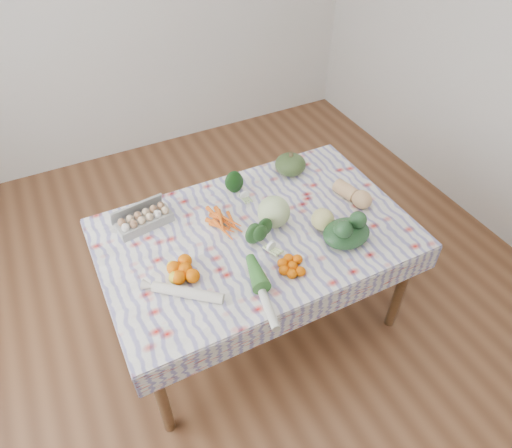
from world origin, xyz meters
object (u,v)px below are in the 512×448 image
at_px(dining_table, 256,243).
at_px(grapefruit, 323,219).
at_px(egg_carton, 145,221).
at_px(kabocha_squash, 290,164).
at_px(butternut_squash, 353,193).
at_px(cabbage, 274,212).

distance_m(dining_table, grapefruit, 0.39).
relative_size(egg_carton, kabocha_squash, 1.58).
relative_size(kabocha_squash, butternut_squash, 0.80).
relative_size(egg_carton, grapefruit, 2.44).
height_order(dining_table, grapefruit, grapefruit).
height_order(dining_table, butternut_squash, butternut_squash).
height_order(kabocha_squash, grapefruit, kabocha_squash).
bearing_deg(cabbage, dining_table, -173.70).
bearing_deg(kabocha_squash, egg_carton, -176.12).
bearing_deg(grapefruit, cabbage, 146.72).
distance_m(kabocha_squash, butternut_squash, 0.44).
distance_m(kabocha_squash, cabbage, 0.48).
distance_m(egg_carton, butternut_squash, 1.18).
bearing_deg(dining_table, egg_carton, 148.83).
xyz_separation_m(egg_carton, kabocha_squash, (0.95, 0.06, 0.02)).
xyz_separation_m(butternut_squash, grapefruit, (-0.28, -0.11, 0.01)).
bearing_deg(cabbage, grapefruit, -33.28).
relative_size(dining_table, kabocha_squash, 8.37).
bearing_deg(butternut_squash, grapefruit, -171.23).
xyz_separation_m(kabocha_squash, butternut_squash, (0.19, -0.40, -0.01)).
relative_size(dining_table, butternut_squash, 6.66).
bearing_deg(egg_carton, kabocha_squash, -4.73).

